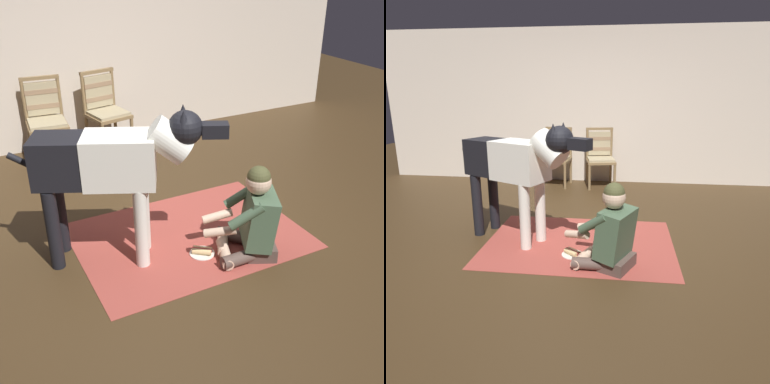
{
  "view_description": "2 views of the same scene",
  "coord_description": "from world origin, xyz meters",
  "views": [
    {
      "loc": [
        -1.65,
        -3.28,
        2.36
      ],
      "look_at": [
        -0.08,
        -0.28,
        0.59
      ],
      "focal_mm": 44.54,
      "sensor_mm": 36.0,
      "label": 1
    },
    {
      "loc": [
        0.46,
        -3.53,
        1.59
      ],
      "look_at": [
        0.03,
        -0.18,
        0.62
      ],
      "focal_mm": 33.15,
      "sensor_mm": 36.0,
      "label": 2
    }
  ],
  "objects": [
    {
      "name": "ground_plane",
      "position": [
        0.0,
        0.0,
        0.0
      ],
      "size": [
        13.35,
        13.35,
        0.0
      ],
      "primitive_type": "plane",
      "color": "#3E2C18"
    },
    {
      "name": "back_wall",
      "position": [
        0.0,
        2.76,
        1.3
      ],
      "size": [
        7.71,
        0.1,
        2.6
      ],
      "primitive_type": "cube",
      "color": "beige",
      "rests_on": "ground"
    },
    {
      "name": "area_rug",
      "position": [
        0.03,
        -0.03,
        0.0
      ],
      "size": [
        2.0,
        1.47,
        0.01
      ],
      "primitive_type": "cube",
      "color": "#9D4137",
      "rests_on": "ground"
    },
    {
      "name": "dining_chair_left_of_pair",
      "position": [
        -0.66,
        2.41,
        0.54
      ],
      "size": [
        0.5,
        0.5,
        0.98
      ],
      "color": "olive",
      "rests_on": "ground"
    },
    {
      "name": "dining_chair_right_of_pair",
      "position": [
        0.08,
        2.41,
        0.54
      ],
      "size": [
        0.54,
        0.54,
        0.98
      ],
      "color": "olive",
      "rests_on": "ground"
    },
    {
      "name": "person_sitting_on_floor",
      "position": [
        0.37,
        -0.51,
        0.33
      ],
      "size": [
        0.7,
        0.62,
        0.81
      ],
      "color": "brown",
      "rests_on": "ground"
    },
    {
      "name": "large_dog",
      "position": [
        -0.64,
        -0.03,
        0.85
      ],
      "size": [
        1.56,
        0.85,
        1.3
      ],
      "color": "white",
      "rests_on": "ground"
    },
    {
      "name": "hot_dog_on_plate",
      "position": [
        -0.01,
        -0.33,
        0.03
      ],
      "size": [
        0.22,
        0.22,
        0.06
      ],
      "color": "silver",
      "rests_on": "ground"
    }
  ]
}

